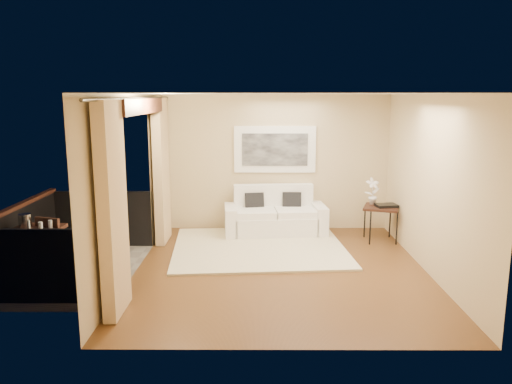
{
  "coord_description": "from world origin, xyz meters",
  "views": [
    {
      "loc": [
        -0.35,
        -7.41,
        2.68
      ],
      "look_at": [
        -0.39,
        0.96,
        1.05
      ],
      "focal_mm": 35.0,
      "sensor_mm": 36.0,
      "label": 1
    }
  ],
  "objects_px": {
    "side_table": "(381,209)",
    "ice_bucket": "(25,221)",
    "sofa": "(275,217)",
    "bistro_table": "(35,234)",
    "orchid": "(373,191)",
    "balcony_chair_near": "(45,245)",
    "balcony_chair_far": "(94,221)"
  },
  "relations": [
    {
      "from": "sofa",
      "to": "ice_bucket",
      "type": "relative_size",
      "value": 10.06
    },
    {
      "from": "sofa",
      "to": "bistro_table",
      "type": "distance_m",
      "value": 4.4
    },
    {
      "from": "bistro_table",
      "to": "balcony_chair_far",
      "type": "distance_m",
      "value": 1.31
    },
    {
      "from": "side_table",
      "to": "ice_bucket",
      "type": "xyz_separation_m",
      "value": [
        -5.64,
        -2.04,
        0.3
      ]
    },
    {
      "from": "side_table",
      "to": "balcony_chair_near",
      "type": "distance_m",
      "value": 5.76
    },
    {
      "from": "bistro_table",
      "to": "ice_bucket",
      "type": "bearing_deg",
      "value": 159.32
    },
    {
      "from": "orchid",
      "to": "sofa",
      "type": "bearing_deg",
      "value": 169.83
    },
    {
      "from": "orchid",
      "to": "balcony_chair_near",
      "type": "height_order",
      "value": "orchid"
    },
    {
      "from": "side_table",
      "to": "ice_bucket",
      "type": "distance_m",
      "value": 6.01
    },
    {
      "from": "sofa",
      "to": "balcony_chair_far",
      "type": "xyz_separation_m",
      "value": [
        -3.1,
        -1.37,
        0.27
      ]
    },
    {
      "from": "balcony_chair_far",
      "to": "side_table",
      "type": "bearing_deg",
      "value": -176.52
    },
    {
      "from": "orchid",
      "to": "bistro_table",
      "type": "relative_size",
      "value": 0.63
    },
    {
      "from": "side_table",
      "to": "bistro_table",
      "type": "distance_m",
      "value": 5.87
    },
    {
      "from": "sofa",
      "to": "ice_bucket",
      "type": "height_order",
      "value": "ice_bucket"
    },
    {
      "from": "balcony_chair_far",
      "to": "balcony_chair_near",
      "type": "distance_m",
      "value": 1.24
    },
    {
      "from": "orchid",
      "to": "ice_bucket",
      "type": "bearing_deg",
      "value": -158.08
    },
    {
      "from": "orchid",
      "to": "ice_bucket",
      "type": "distance_m",
      "value": 5.94
    },
    {
      "from": "side_table",
      "to": "balcony_chair_near",
      "type": "xyz_separation_m",
      "value": [
        -5.37,
        -2.08,
        -0.06
      ]
    },
    {
      "from": "sofa",
      "to": "balcony_chair_near",
      "type": "relative_size",
      "value": 2.16
    },
    {
      "from": "sofa",
      "to": "orchid",
      "type": "distance_m",
      "value": 1.94
    },
    {
      "from": "side_table",
      "to": "balcony_chair_far",
      "type": "xyz_separation_m",
      "value": [
        -5.05,
        -0.88,
        -0.0
      ]
    },
    {
      "from": "sofa",
      "to": "bistro_table",
      "type": "xyz_separation_m",
      "value": [
        -3.53,
        -2.6,
        0.39
      ]
    },
    {
      "from": "side_table",
      "to": "balcony_chair_near",
      "type": "relative_size",
      "value": 0.82
    },
    {
      "from": "sofa",
      "to": "balcony_chair_far",
      "type": "bearing_deg",
      "value": -160.96
    },
    {
      "from": "side_table",
      "to": "balcony_chair_near",
      "type": "height_order",
      "value": "balcony_chair_near"
    },
    {
      "from": "balcony_chair_far",
      "to": "sofa",
      "type": "bearing_deg",
      "value": -162.42
    },
    {
      "from": "bistro_table",
      "to": "ice_bucket",
      "type": "distance_m",
      "value": 0.25
    },
    {
      "from": "side_table",
      "to": "bistro_table",
      "type": "relative_size",
      "value": 0.96
    },
    {
      "from": "orchid",
      "to": "balcony_chair_far",
      "type": "distance_m",
      "value": 5.04
    },
    {
      "from": "bistro_table",
      "to": "balcony_chair_far",
      "type": "xyz_separation_m",
      "value": [
        0.43,
        1.23,
        -0.12
      ]
    },
    {
      "from": "orchid",
      "to": "bistro_table",
      "type": "distance_m",
      "value": 5.82
    },
    {
      "from": "bistro_table",
      "to": "ice_bucket",
      "type": "height_order",
      "value": "ice_bucket"
    }
  ]
}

